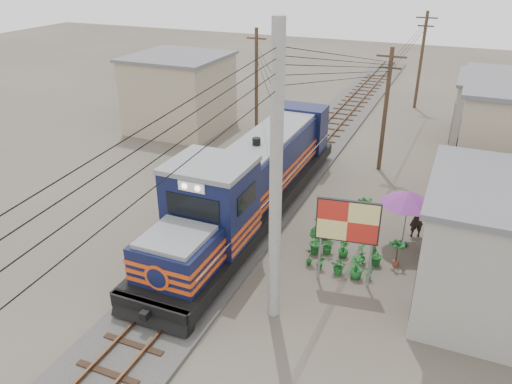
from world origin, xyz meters
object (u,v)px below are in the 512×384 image
at_px(billboard, 348,224).
at_px(locomotive, 251,183).
at_px(vendor, 417,219).
at_px(market_umbrella, 409,198).

bearing_deg(billboard, locomotive, 139.27).
relative_size(locomotive, billboard, 4.80).
distance_m(billboard, vendor, 5.47).
height_order(locomotive, vendor, locomotive).
bearing_deg(locomotive, vendor, 10.14).
distance_m(locomotive, billboard, 6.35).
bearing_deg(market_umbrella, vendor, 67.51).
bearing_deg(market_umbrella, locomotive, -177.24).
relative_size(billboard, vendor, 2.03).
bearing_deg(vendor, market_umbrella, 38.10).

